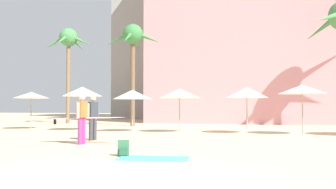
{
  "coord_description": "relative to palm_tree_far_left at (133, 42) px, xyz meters",
  "views": [
    {
      "loc": [
        2.46,
        -5.84,
        1.32
      ],
      "look_at": [
        -0.63,
        7.56,
        1.76
      ],
      "focal_mm": 39.36,
      "sensor_mm": 36.0,
      "label": 1
    }
  ],
  "objects": [
    {
      "name": "cafe_umbrella_5",
      "position": [
        -1.32,
        -4.76,
        -3.52
      ],
      "size": [
        2.18,
        2.18,
        2.39
      ],
      "color": "gray",
      "rests_on": "ground"
    },
    {
      "name": "cafe_umbrella_0",
      "position": [
        -4.79,
        -4.28,
        -3.69
      ],
      "size": [
        2.05,
        2.05,
        2.15
      ],
      "color": "gray",
      "rests_on": "ground"
    },
    {
      "name": "cafe_umbrella_1",
      "position": [
        4.18,
        -4.97,
        -3.68
      ],
      "size": [
        2.17,
        2.17,
        2.22
      ],
      "color": "gray",
      "rests_on": "ground"
    },
    {
      "name": "cafe_umbrella_3",
      "position": [
        7.55,
        -4.97,
        -3.66
      ],
      "size": [
        2.05,
        2.05,
        2.25
      ],
      "color": "gray",
      "rests_on": "ground"
    },
    {
      "name": "cafe_umbrella_4",
      "position": [
        1.69,
        -5.07,
        -3.72
      ],
      "size": [
        2.05,
        2.05,
        2.18
      ],
      "color": "gray",
      "rests_on": "ground"
    },
    {
      "name": "ground",
      "position": [
        5.37,
        -17.55,
        -5.65
      ],
      "size": [
        120.0,
        120.0,
        0.0
      ],
      "primitive_type": "plane",
      "color": "#C6B28C"
    },
    {
      "name": "beach_towel",
      "position": [
        5.37,
        -14.4,
        -5.64
      ],
      "size": [
        1.86,
        1.11,
        0.01
      ],
      "primitive_type": "cube",
      "rotation": [
        0.0,
        0.0,
        0.08
      ],
      "color": "#4CC6D6",
      "rests_on": "ground"
    },
    {
      "name": "hotel_pink",
      "position": [
        9.15,
        8.68,
        3.75
      ],
      "size": [
        19.17,
        9.5,
        18.81
      ],
      "primitive_type": "cube",
      "color": "pink",
      "rests_on": "ground"
    },
    {
      "name": "backpack",
      "position": [
        4.48,
        -14.12,
        -5.45
      ],
      "size": [
        0.34,
        0.31,
        0.42
      ],
      "rotation": [
        0.0,
        0.0,
        5.02
      ],
      "color": "#336944",
      "rests_on": "ground"
    },
    {
      "name": "palm_tree_center",
      "position": [
        -6.14,
        2.62,
        0.52
      ],
      "size": [
        4.28,
        4.26,
        7.41
      ],
      "color": "brown",
      "rests_on": "ground"
    },
    {
      "name": "cafe_umbrella_7",
      "position": [
        10.09,
        -5.2,
        -3.54
      ],
      "size": [
        2.2,
        2.2,
        2.32
      ],
      "color": "gray",
      "rests_on": "ground"
    },
    {
      "name": "hotel_tower_gray",
      "position": [
        1.08,
        18.42,
        6.02
      ],
      "size": [
        15.55,
        11.23,
        23.34
      ],
      "primitive_type": "cube",
      "color": "gray",
      "rests_on": "ground"
    },
    {
      "name": "person_far_right",
      "position": [
        1.76,
        -10.09,
        -4.69
      ],
      "size": [
        0.35,
        0.6,
        1.74
      ],
      "rotation": [
        0.0,
        0.0,
        5.92
      ],
      "color": "#3D3D42",
      "rests_on": "ground"
    },
    {
      "name": "person_far_left",
      "position": [
        2.02,
        -11.47,
        -4.71
      ],
      "size": [
        2.98,
        0.85,
        1.76
      ],
      "rotation": [
        0.0,
        0.0,
        6.19
      ],
      "color": "#B7337F",
      "rests_on": "ground"
    },
    {
      "name": "palm_tree_far_left",
      "position": [
        0.0,
        0.0,
        0.0
      ],
      "size": [
        4.02,
        4.0,
        6.84
      ],
      "color": "brown",
      "rests_on": "ground"
    }
  ]
}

